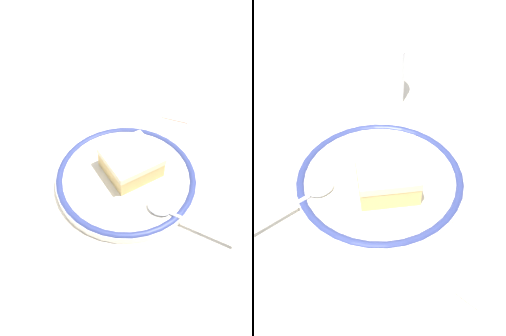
# 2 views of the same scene
# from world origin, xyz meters

# --- Properties ---
(ground_plane) EXTENTS (2.40, 2.40, 0.00)m
(ground_plane) POSITION_xyz_m (0.00, 0.00, 0.00)
(ground_plane) COLOR #B7B2A8
(placemat) EXTENTS (0.47, 0.39, 0.00)m
(placemat) POSITION_xyz_m (0.00, 0.00, 0.00)
(placemat) COLOR beige
(placemat) RESTS_ON ground_plane
(plate) EXTENTS (0.22, 0.22, 0.02)m
(plate) POSITION_xyz_m (0.02, -0.02, 0.01)
(plate) COLOR silver
(plate) RESTS_ON placemat
(cake_slice) EXTENTS (0.10, 0.09, 0.04)m
(cake_slice) POSITION_xyz_m (0.03, -0.01, 0.03)
(cake_slice) COLOR #DBB76B
(cake_slice) RESTS_ON plate
(spoon) EXTENTS (0.11, 0.11, 0.01)m
(spoon) POSITION_xyz_m (0.06, -0.11, 0.02)
(spoon) COLOR silver
(spoon) RESTS_ON plate
(cup) EXTENTS (0.08, 0.08, 0.09)m
(cup) POSITION_xyz_m (-0.17, -0.05, 0.04)
(cup) COLOR white
(cup) RESTS_ON placemat
(sugar_packet) EXTENTS (0.06, 0.05, 0.01)m
(sugar_packet) POSITION_xyz_m (0.15, 0.10, 0.00)
(sugar_packet) COLOR #E5998C
(sugar_packet) RESTS_ON placemat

